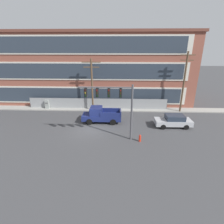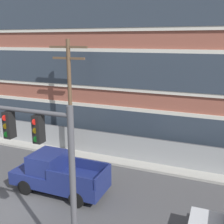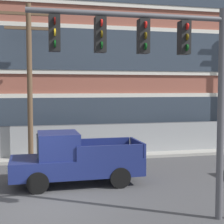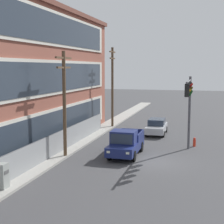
% 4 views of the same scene
% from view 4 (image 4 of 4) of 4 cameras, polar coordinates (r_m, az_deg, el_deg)
% --- Properties ---
extents(ground_plane, '(160.00, 160.00, 0.00)m').
position_cam_4_polar(ground_plane, '(25.00, 7.28, -8.33)').
color(ground_plane, '#424244').
extents(sidewalk_building_side, '(80.00, 1.90, 0.16)m').
position_cam_4_polar(sidewalk_building_side, '(27.01, -8.85, -6.98)').
color(sidewalk_building_side, '#9E9B93').
rests_on(sidewalk_building_side, ground).
extents(chain_link_fence, '(22.12, 0.06, 1.82)m').
position_cam_4_polar(chain_link_fence, '(27.04, -8.90, -5.12)').
color(chain_link_fence, gray).
rests_on(chain_link_fence, ground).
extents(traffic_signal_mast, '(5.49, 0.43, 6.03)m').
position_cam_4_polar(traffic_signal_mast, '(27.06, 12.65, 2.46)').
color(traffic_signal_mast, '#4C4C51').
rests_on(traffic_signal_mast, ground).
extents(pickup_truck_navy, '(5.19, 2.12, 2.08)m').
position_cam_4_polar(pickup_truck_navy, '(26.39, 2.27, -5.26)').
color(pickup_truck_navy, navy).
rests_on(pickup_truck_navy, ground).
extents(sedan_silver, '(4.53, 1.94, 1.56)m').
position_cam_4_polar(sedan_silver, '(35.18, 7.43, -2.39)').
color(sedan_silver, '#B2B5BA').
rests_on(sedan_silver, ground).
extents(utility_pole_near_corner, '(2.72, 0.26, 7.95)m').
position_cam_4_polar(utility_pole_near_corner, '(25.59, -7.93, 2.21)').
color(utility_pole_near_corner, brown).
rests_on(utility_pole_near_corner, ground).
extents(utility_pole_midblock, '(2.10, 0.26, 8.95)m').
position_cam_4_polar(utility_pole_midblock, '(38.33, 0.06, 4.62)').
color(utility_pole_midblock, brown).
rests_on(utility_pole_midblock, ground).
extents(electrical_cabinet, '(0.63, 0.49, 1.56)m').
position_cam_4_polar(electrical_cabinet, '(20.04, -17.69, -10.30)').
color(electrical_cabinet, '#939993').
rests_on(electrical_cabinet, ground).
extents(fire_hydrant, '(0.24, 0.24, 0.78)m').
position_cam_4_polar(fire_hydrant, '(30.44, 13.53, -4.88)').
color(fire_hydrant, red).
rests_on(fire_hydrant, ground).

